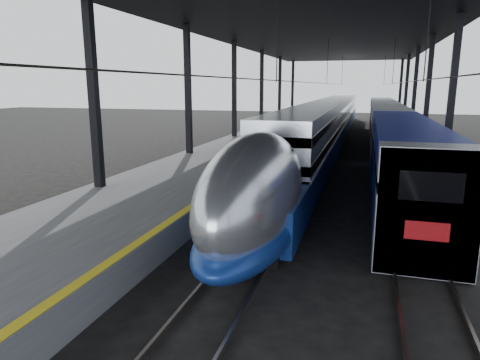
% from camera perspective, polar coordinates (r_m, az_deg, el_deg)
% --- Properties ---
extents(ground, '(160.00, 160.00, 0.00)m').
position_cam_1_polar(ground, '(13.11, -8.93, -11.60)').
color(ground, black).
rests_on(ground, ground).
extents(platform, '(6.00, 80.00, 1.00)m').
position_cam_1_polar(platform, '(32.36, 0.53, 3.89)').
color(platform, '#4C4C4F').
rests_on(platform, ground).
extents(yellow_strip, '(0.30, 80.00, 0.01)m').
position_cam_1_polar(yellow_strip, '(31.64, 5.43, 4.57)').
color(yellow_strip, gold).
rests_on(yellow_strip, platform).
extents(rails, '(6.52, 80.00, 0.16)m').
position_cam_1_polar(rails, '(31.23, 14.81, 2.38)').
color(rails, slate).
rests_on(rails, ground).
extents(canopy, '(18.00, 75.00, 9.47)m').
position_cam_1_polar(canopy, '(31.20, 10.72, 19.24)').
color(canopy, black).
rests_on(canopy, ground).
extents(tgv_train, '(2.81, 65.20, 4.03)m').
position_cam_1_polar(tgv_train, '(40.46, 11.84, 7.32)').
color(tgv_train, silver).
rests_on(tgv_train, ground).
extents(second_train, '(2.70, 56.05, 3.72)m').
position_cam_1_polar(second_train, '(39.46, 19.02, 6.79)').
color(second_train, navy).
rests_on(second_train, ground).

